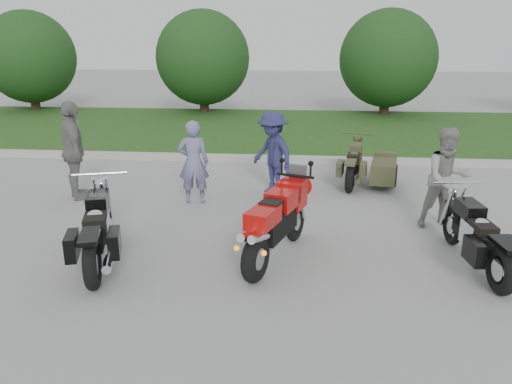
# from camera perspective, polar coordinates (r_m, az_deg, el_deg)

# --- Properties ---
(ground) EXTENTS (80.00, 80.00, 0.00)m
(ground) POSITION_cam_1_polar(r_m,az_deg,el_deg) (6.86, -2.39, -8.68)
(ground) COLOR #9E9D98
(ground) RESTS_ON ground
(curb) EXTENTS (60.00, 0.30, 0.15)m
(curb) POSITION_cam_1_polar(r_m,az_deg,el_deg) (12.48, 1.20, 3.81)
(curb) COLOR #B1AEA7
(curb) RESTS_ON ground
(grass_strip) EXTENTS (60.00, 8.00, 0.14)m
(grass_strip) POSITION_cam_1_polar(r_m,az_deg,el_deg) (16.54, 2.23, 7.17)
(grass_strip) COLOR #3D6322
(grass_strip) RESTS_ON ground
(tree_far_left) EXTENTS (3.60, 3.60, 4.00)m
(tree_far_left) POSITION_cam_1_polar(r_m,az_deg,el_deg) (22.41, -24.48, 13.85)
(tree_far_left) COLOR #3F2B1C
(tree_far_left) RESTS_ON ground
(tree_mid_left) EXTENTS (3.60, 3.60, 4.00)m
(tree_mid_left) POSITION_cam_1_polar(r_m,az_deg,el_deg) (19.99, -6.08, 15.00)
(tree_mid_left) COLOR #3F2B1C
(tree_mid_left) RESTS_ON ground
(tree_mid_right) EXTENTS (3.60, 3.60, 4.00)m
(tree_mid_right) POSITION_cam_1_polar(r_m,az_deg,el_deg) (19.87, 14.84, 14.52)
(tree_mid_right) COLOR #3F2B1C
(tree_mid_right) RESTS_ON ground
(sportbike_red) EXTENTS (0.87, 2.04, 1.00)m
(sportbike_red) POSITION_cam_1_polar(r_m,az_deg,el_deg) (6.86, 2.33, -3.30)
(sportbike_red) COLOR black
(sportbike_red) RESTS_ON ground
(cruiser_left) EXTENTS (0.86, 2.25, 0.89)m
(cruiser_left) POSITION_cam_1_polar(r_m,az_deg,el_deg) (7.14, -17.64, -4.46)
(cruiser_left) COLOR black
(cruiser_left) RESTS_ON ground
(cruiser_right) EXTENTS (0.48, 2.14, 0.82)m
(cruiser_right) POSITION_cam_1_polar(r_m,az_deg,el_deg) (7.30, 24.10, -5.01)
(cruiser_right) COLOR black
(cruiser_right) RESTS_ON ground
(cruiser_sidecar) EXTENTS (1.23, 2.05, 0.79)m
(cruiser_sidecar) POSITION_cam_1_polar(r_m,az_deg,el_deg) (10.70, 13.01, 2.68)
(cruiser_sidecar) COLOR black
(cruiser_sidecar) RESTS_ON ground
(person_stripe) EXTENTS (0.62, 0.45, 1.56)m
(person_stripe) POSITION_cam_1_polar(r_m,az_deg,el_deg) (9.30, -7.17, 3.39)
(person_stripe) COLOR slate
(person_stripe) RESTS_ON ground
(person_grey) EXTENTS (0.92, 0.78, 1.65)m
(person_grey) POSITION_cam_1_polar(r_m,az_deg,el_deg) (8.59, 20.99, 1.47)
(person_grey) COLOR gray
(person_grey) RESTS_ON ground
(person_denim) EXTENTS (1.16, 1.19, 1.63)m
(person_denim) POSITION_cam_1_polar(r_m,az_deg,el_deg) (9.78, 1.90, 4.44)
(person_denim) COLOR navy
(person_denim) RESTS_ON ground
(person_back) EXTENTS (0.99, 1.17, 1.87)m
(person_back) POSITION_cam_1_polar(r_m,az_deg,el_deg) (10.03, -20.13, 4.41)
(person_back) COLOR gray
(person_back) RESTS_ON ground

